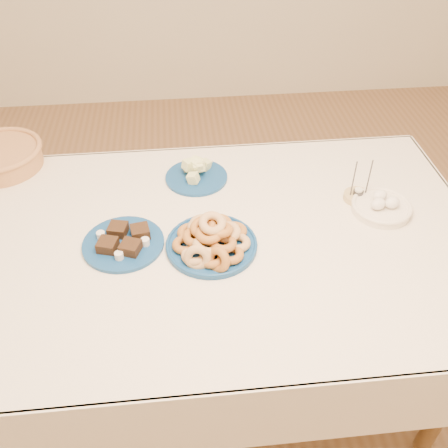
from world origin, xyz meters
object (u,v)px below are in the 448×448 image
(brownie_plate, at_px, (124,242))
(wicker_basket, at_px, (0,156))
(dining_table, at_px, (222,261))
(donut_platter, at_px, (211,240))
(melon_plate, at_px, (196,173))
(egg_bowl, at_px, (382,206))
(candle_holder, at_px, (358,196))

(brownie_plate, relative_size, wicker_basket, 0.78)
(dining_table, height_order, donut_platter, donut_platter)
(brownie_plate, height_order, wicker_basket, wicker_basket)
(melon_plate, bearing_deg, egg_bowl, -23.22)
(brownie_plate, bearing_deg, donut_platter, -8.83)
(dining_table, relative_size, wicker_basket, 4.73)
(wicker_basket, distance_m, egg_bowl, 1.41)
(melon_plate, height_order, wicker_basket, wicker_basket)
(melon_plate, bearing_deg, brownie_plate, -125.99)
(candle_holder, bearing_deg, donut_platter, -159.61)
(dining_table, relative_size, donut_platter, 4.56)
(candle_holder, relative_size, egg_bowl, 0.64)
(donut_platter, relative_size, egg_bowl, 1.51)
(dining_table, xyz_separation_m, brownie_plate, (-0.31, -0.00, 0.12))
(brownie_plate, bearing_deg, dining_table, 0.70)
(donut_platter, distance_m, candle_holder, 0.57)
(egg_bowl, bearing_deg, dining_table, -172.06)
(melon_plate, xyz_separation_m, wicker_basket, (-0.73, 0.15, 0.02))
(wicker_basket, height_order, egg_bowl, wicker_basket)
(donut_platter, height_order, melon_plate, donut_platter)
(donut_platter, xyz_separation_m, melon_plate, (-0.02, 0.39, -0.01))
(dining_table, bearing_deg, candle_holder, 17.06)
(donut_platter, height_order, wicker_basket, donut_platter)
(melon_plate, bearing_deg, wicker_basket, 168.29)
(egg_bowl, bearing_deg, wicker_basket, 162.86)
(melon_plate, relative_size, wicker_basket, 0.84)
(donut_platter, distance_m, egg_bowl, 0.60)
(egg_bowl, bearing_deg, melon_plate, 156.78)
(melon_plate, distance_m, brownie_plate, 0.43)
(melon_plate, xyz_separation_m, egg_bowl, (0.62, -0.26, -0.00))
(wicker_basket, relative_size, candle_holder, 2.25)
(donut_platter, xyz_separation_m, brownie_plate, (-0.27, 0.04, -0.02))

